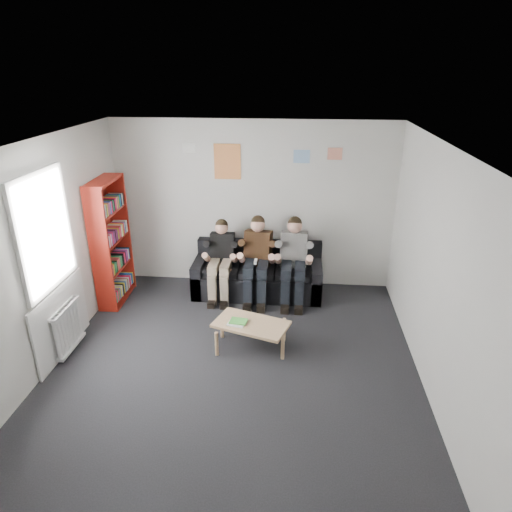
{
  "coord_description": "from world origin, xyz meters",
  "views": [
    {
      "loc": [
        0.71,
        -4.55,
        3.46
      ],
      "look_at": [
        0.16,
        1.3,
        0.97
      ],
      "focal_mm": 32.0,
      "sensor_mm": 36.0,
      "label": 1
    }
  ],
  "objects_px": {
    "person_left": "(221,260)",
    "person_middle": "(257,260)",
    "person_right": "(293,261)",
    "coffee_table": "(251,326)",
    "sofa": "(258,276)",
    "bookshelf": "(111,242)"
  },
  "relations": [
    {
      "from": "person_middle",
      "to": "coffee_table",
      "type": "bearing_deg",
      "value": -77.72
    },
    {
      "from": "sofa",
      "to": "person_right",
      "type": "height_order",
      "value": "person_right"
    },
    {
      "from": "coffee_table",
      "to": "person_middle",
      "type": "relative_size",
      "value": 0.71
    },
    {
      "from": "coffee_table",
      "to": "person_right",
      "type": "distance_m",
      "value": 1.54
    },
    {
      "from": "sofa",
      "to": "person_left",
      "type": "relative_size",
      "value": 1.65
    },
    {
      "from": "coffee_table",
      "to": "person_middle",
      "type": "height_order",
      "value": "person_middle"
    },
    {
      "from": "coffee_table",
      "to": "person_left",
      "type": "xyz_separation_m",
      "value": [
        -0.63,
        1.43,
        0.29
      ]
    },
    {
      "from": "person_left",
      "to": "person_middle",
      "type": "height_order",
      "value": "person_middle"
    },
    {
      "from": "person_middle",
      "to": "person_right",
      "type": "bearing_deg",
      "value": 9.97
    },
    {
      "from": "sofa",
      "to": "coffee_table",
      "type": "distance_m",
      "value": 1.62
    },
    {
      "from": "person_middle",
      "to": "person_left",
      "type": "bearing_deg",
      "value": -170.52
    },
    {
      "from": "bookshelf",
      "to": "person_left",
      "type": "height_order",
      "value": "bookshelf"
    },
    {
      "from": "coffee_table",
      "to": "sofa",
      "type": "bearing_deg",
      "value": 92.05
    },
    {
      "from": "person_left",
      "to": "person_middle",
      "type": "distance_m",
      "value": 0.57
    },
    {
      "from": "person_right",
      "to": "sofa",
      "type": "bearing_deg",
      "value": 164.96
    },
    {
      "from": "person_left",
      "to": "sofa",
      "type": "bearing_deg",
      "value": 17.06
    },
    {
      "from": "sofa",
      "to": "bookshelf",
      "type": "xyz_separation_m",
      "value": [
        -2.19,
        -0.45,
        0.68
      ]
    },
    {
      "from": "sofa",
      "to": "person_right",
      "type": "distance_m",
      "value": 0.7
    },
    {
      "from": "coffee_table",
      "to": "person_middle",
      "type": "distance_m",
      "value": 1.46
    },
    {
      "from": "bookshelf",
      "to": "sofa",
      "type": "bearing_deg",
      "value": 9.47
    },
    {
      "from": "person_left",
      "to": "person_right",
      "type": "distance_m",
      "value": 1.14
    },
    {
      "from": "person_left",
      "to": "bookshelf",
      "type": "bearing_deg",
      "value": -172.34
    }
  ]
}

